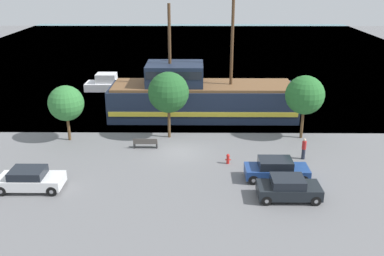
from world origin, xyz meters
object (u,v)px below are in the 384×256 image
Objects in this scene: bench_promenade_east at (145,143)px; pirate_ship at (201,97)px; parked_car_curb_front at (276,169)px; fire_hydrant at (228,158)px; moored_boat_dockside at (109,84)px; pedestrian_walking_near at (304,149)px; parked_car_curb_rear at (30,179)px; parked_car_curb_mid at (288,188)px.

pirate_ship is at bearing 60.37° from bench_promenade_east.
parked_car_curb_front is 4.00m from fire_hydrant.
moored_boat_dockside is 24.23m from fire_hydrant.
moored_boat_dockside reaches higher than pedestrian_walking_near.
bench_promenade_east is at bearing 45.92° from parked_car_curb_rear.
pirate_ship is at bearing 108.44° from parked_car_curb_mid.
moored_boat_dockside is (-10.78, 9.84, -1.26)m from pirate_ship.
fire_hydrant is at bearing -171.24° from pedestrian_walking_near.
parked_car_curb_mid is at bearing -3.67° from parked_car_curb_rear.
parked_car_curb_rear is at bearing 176.33° from parked_car_curb_mid.
parked_car_curb_front is 10.94m from bench_promenade_east.
pirate_ship is 12.59m from pedestrian_walking_near.
parked_car_curb_rear is 19.55m from pedestrian_walking_near.
parked_car_curb_rear is (-16.24, -1.57, -0.02)m from parked_car_curb_front.
pedestrian_walking_near is (7.68, -9.91, -1.14)m from pirate_ship.
parked_car_curb_front is 4.32m from pedestrian_walking_near.
pirate_ship is 16.84m from parked_car_curb_mid.
pirate_ship is 11.08m from fire_hydrant.
moored_boat_dockside is 28.02m from parked_car_curb_front.
parked_car_curb_rear is 5.43× the size of fire_hydrant.
parked_car_curb_rear is at bearing -174.47° from parked_car_curb_front.
pedestrian_walking_near is (12.20, -1.97, 0.39)m from bench_promenade_east.
pedestrian_walking_near reaches higher than parked_car_curb_rear.
parked_car_curb_rear is at bearing -127.06° from pirate_ship.
parked_car_curb_front is at bearing -29.36° from bench_promenade_east.
pedestrian_walking_near is at bearing 14.71° from parked_car_curb_rear.
parked_car_curb_rear reaches higher than bench_promenade_east.
parked_car_curb_mid is at bearing -111.48° from pedestrian_walking_near.
parked_car_curb_front reaches higher than bench_promenade_east.
parked_car_curb_rear is at bearing -162.77° from fire_hydrant.
parked_car_curb_mid reaches higher than fire_hydrant.
fire_hydrant is 0.46× the size of pedestrian_walking_near.
moored_boat_dockside is 24.72m from parked_car_curb_rear.
pirate_ship is at bearing 110.65° from parked_car_curb_front.
pedestrian_walking_near is (18.46, -19.75, 0.12)m from moored_boat_dockside.
parked_car_curb_front is at bearing -55.69° from moored_boat_dockside.
pirate_ship is at bearing 52.94° from parked_car_curb_rear.
parked_car_curb_front is 1.11× the size of parked_car_curb_mid.
pirate_ship is at bearing 127.79° from pedestrian_walking_near.
parked_car_curb_front is 5.62× the size of fire_hydrant.
fire_hydrant is (12.69, -20.64, -0.31)m from moored_boat_dockside.
bench_promenade_east is (6.72, 6.93, -0.28)m from parked_car_curb_rear.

